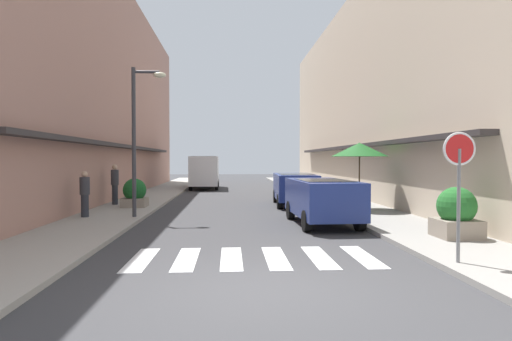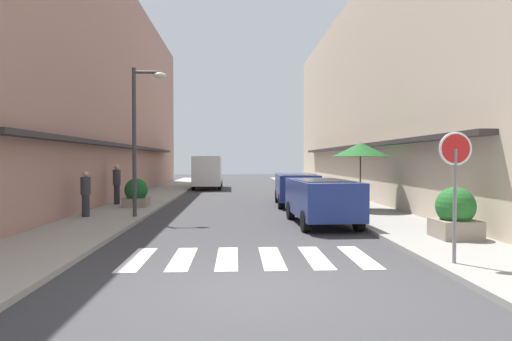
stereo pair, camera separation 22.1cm
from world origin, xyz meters
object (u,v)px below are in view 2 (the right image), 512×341
at_px(parked_car_mid, 296,186).
at_px(pedestrian_walking_far, 117,183).
at_px(delivery_van, 208,170).
at_px(round_street_sign, 455,163).
at_px(planter_corner, 455,214).
at_px(cafe_umbrella, 361,150).
at_px(parked_car_near, 322,197).
at_px(planter_midblock, 136,193).
at_px(pedestrian_walking_near, 86,193).
at_px(street_lamp, 140,126).

distance_m(parked_car_mid, pedestrian_walking_far, 8.12).
height_order(parked_car_mid, delivery_van, delivery_van).
distance_m(parked_car_mid, round_street_sign, 11.73).
xyz_separation_m(round_street_sign, planter_corner, (1.37, 2.59, -1.32)).
bearing_deg(round_street_sign, cafe_umbrella, 85.03).
relative_size(parked_car_near, planter_corner, 3.19).
distance_m(delivery_van, planter_midblock, 13.15).
bearing_deg(pedestrian_walking_near, pedestrian_walking_far, -138.43).
distance_m(parked_car_near, parked_car_mid, 5.89).
bearing_deg(planter_midblock, pedestrian_walking_far, 137.81).
height_order(parked_car_near, parked_car_mid, same).
height_order(cafe_umbrella, planter_corner, cafe_umbrella).
bearing_deg(parked_car_near, cafe_umbrella, 55.51).
relative_size(cafe_umbrella, planter_midblock, 2.24).
bearing_deg(cafe_umbrella, planter_midblock, 170.73).
bearing_deg(parked_car_mid, planter_corner, -72.68).
relative_size(parked_car_near, pedestrian_walking_far, 2.33).
bearing_deg(pedestrian_walking_near, cafe_umbrella, 140.02).
xyz_separation_m(round_street_sign, planter_midblock, (-8.47, 10.42, -1.38)).
distance_m(parked_car_near, street_lamp, 6.75).
bearing_deg(parked_car_mid, planter_midblock, -170.59).
xyz_separation_m(street_lamp, pedestrian_walking_near, (-1.90, 0.03, -2.35)).
height_order(delivery_van, pedestrian_walking_far, delivery_van).
distance_m(delivery_van, round_street_sign, 24.19).
bearing_deg(pedestrian_walking_far, round_street_sign, -135.66).
relative_size(pedestrian_walking_near, pedestrian_walking_far, 0.90).
bearing_deg(round_street_sign, parked_car_near, 104.10).
xyz_separation_m(delivery_van, pedestrian_walking_near, (-3.21, -16.16, -0.45)).
bearing_deg(pedestrian_walking_far, parked_car_mid, -84.29).
bearing_deg(round_street_sign, street_lamp, 136.60).
height_order(delivery_van, pedestrian_walking_near, delivery_van).
relative_size(planter_corner, planter_midblock, 1.09).
height_order(street_lamp, cafe_umbrella, street_lamp).
xyz_separation_m(parked_car_mid, planter_midblock, (-7.04, -1.17, -0.24)).
distance_m(delivery_van, pedestrian_walking_far, 12.41).
bearing_deg(pedestrian_walking_far, pedestrian_walking_near, -174.55).
relative_size(round_street_sign, pedestrian_walking_far, 1.42).
height_order(street_lamp, pedestrian_walking_far, street_lamp).
bearing_deg(pedestrian_walking_far, street_lamp, -150.62).
relative_size(planter_corner, pedestrian_walking_near, 0.81).
distance_m(round_street_sign, cafe_umbrella, 8.96).
relative_size(parked_car_mid, pedestrian_walking_near, 2.67).
relative_size(delivery_van, round_street_sign, 2.14).
height_order(parked_car_near, cafe_umbrella, cafe_umbrella).
bearing_deg(parked_car_near, planter_corner, -47.94).
bearing_deg(pedestrian_walking_near, parked_car_near, 119.97).
bearing_deg(round_street_sign, planter_corner, 62.07).
bearing_deg(planter_corner, cafe_umbrella, 95.42).
height_order(parked_car_near, round_street_sign, round_street_sign).
bearing_deg(street_lamp, pedestrian_walking_far, 114.98).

